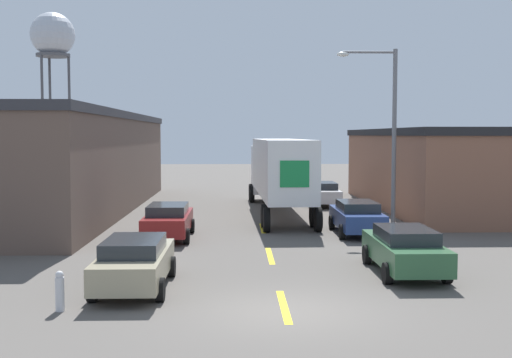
% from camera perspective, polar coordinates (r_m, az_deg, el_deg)
% --- Properties ---
extents(ground_plane, '(160.00, 160.00, 0.00)m').
position_cam_1_polar(ground_plane, '(16.09, 2.62, -11.68)').
color(ground_plane, '#56514C').
extents(road_centerline, '(0.20, 16.78, 0.01)m').
position_cam_1_polar(road_centerline, '(23.18, 1.25, -6.83)').
color(road_centerline, yellow).
rests_on(road_centerline, ground_plane).
extents(warehouse_left, '(8.97, 27.50, 5.60)m').
position_cam_1_polar(warehouse_left, '(38.13, -17.46, 1.46)').
color(warehouse_left, brown).
rests_on(warehouse_left, ground_plane).
extents(warehouse_right, '(13.79, 19.70, 4.69)m').
position_cam_1_polar(warehouse_right, '(40.66, 20.12, 0.90)').
color(warehouse_right, brown).
rests_on(warehouse_right, ground_plane).
extents(semi_truck, '(3.00, 15.93, 4.10)m').
position_cam_1_polar(semi_truck, '(35.50, 1.97, 0.96)').
color(semi_truck, silver).
rests_on(semi_truck, ground_plane).
extents(parked_car_left_far, '(1.97, 4.70, 1.45)m').
position_cam_1_polar(parked_car_left_far, '(27.13, -7.81, -3.64)').
color(parked_car_left_far, maroon).
rests_on(parked_car_left_far, ground_plane).
extents(parked_car_right_near, '(1.97, 4.70, 1.45)m').
position_cam_1_polar(parked_car_right_near, '(20.71, 13.06, -6.07)').
color(parked_car_right_near, '#2D5B38').
rests_on(parked_car_right_near, ground_plane).
extents(parked_car_right_mid, '(1.97, 4.70, 1.45)m').
position_cam_1_polar(parked_car_right_mid, '(28.42, 8.95, -3.31)').
color(parked_car_right_mid, navy).
rests_on(parked_car_right_mid, ground_plane).
extents(parked_car_right_far, '(1.97, 4.70, 1.45)m').
position_cam_1_polar(parked_car_right_far, '(39.57, 5.92, -1.25)').
color(parked_car_right_far, silver).
rests_on(parked_car_right_far, ground_plane).
extents(parked_car_left_near, '(1.97, 4.70, 1.45)m').
position_cam_1_polar(parked_car_left_near, '(18.49, -10.73, -7.23)').
color(parked_car_left_near, tan).
rests_on(parked_car_left_near, ground_plane).
extents(water_tower, '(4.65, 4.65, 17.28)m').
position_cam_1_polar(water_tower, '(72.81, -17.62, 11.89)').
color(water_tower, '#47474C').
rests_on(water_tower, ground_plane).
extents(street_lamp, '(2.79, 0.32, 8.25)m').
position_cam_1_polar(street_lamp, '(30.18, 11.59, 4.74)').
color(street_lamp, slate).
rests_on(street_lamp, ground_plane).
extents(fire_hydrant, '(0.22, 0.22, 1.01)m').
position_cam_1_polar(fire_hydrant, '(16.69, -17.05, -9.51)').
color(fire_hydrant, silver).
rests_on(fire_hydrant, ground_plane).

